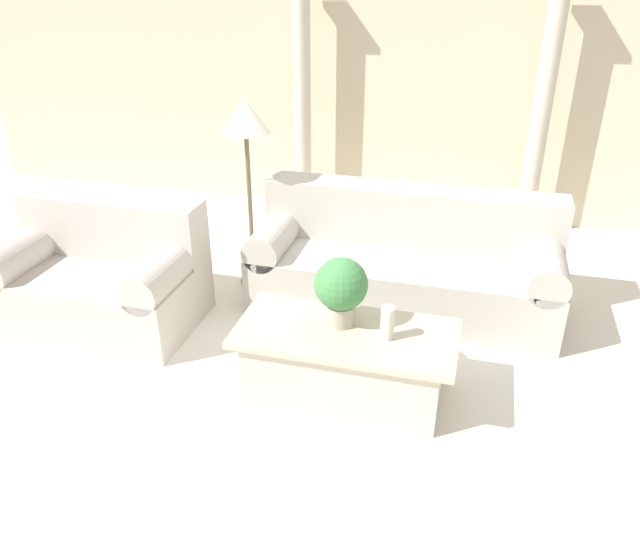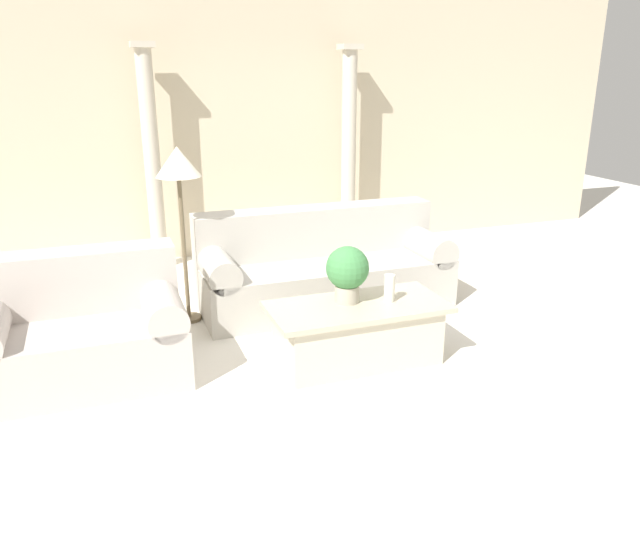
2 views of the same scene
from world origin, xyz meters
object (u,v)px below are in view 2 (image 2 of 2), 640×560
sofa_long (323,268)px  coffee_table (357,332)px  floor_lamp (178,172)px  loveseat (81,330)px  potted_plant (347,271)px

sofa_long → coffee_table: (-0.18, -1.24, -0.12)m
coffee_table → floor_lamp: size_ratio=0.88×
loveseat → coffee_table: loveseat is taller
potted_plant → floor_lamp: size_ratio=0.28×
coffee_table → floor_lamp: bearing=130.5°
coffee_table → potted_plant: bearing=124.0°
loveseat → floor_lamp: size_ratio=0.93×
sofa_long → potted_plant: potted_plant is taller
potted_plant → floor_lamp: bearing=130.9°
coffee_table → potted_plant: 0.48m
coffee_table → potted_plant: (-0.05, 0.08, 0.47)m
loveseat → potted_plant: bearing=-11.0°
floor_lamp → loveseat: bearing=-136.7°
coffee_table → loveseat: bearing=167.0°
loveseat → coffee_table: (1.95, -0.45, -0.13)m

